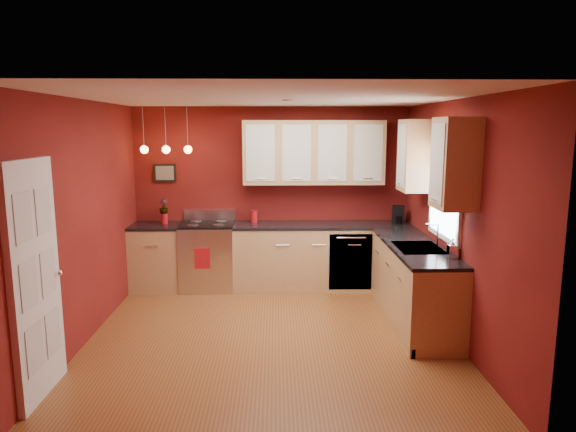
{
  "coord_description": "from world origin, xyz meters",
  "views": [
    {
      "loc": [
        0.06,
        -5.41,
        2.3
      ],
      "look_at": [
        0.21,
        1.0,
        1.19
      ],
      "focal_mm": 32.0,
      "sensor_mm": 36.0,
      "label": 1
    }
  ],
  "objects_px": {
    "soap_pump": "(453,248)",
    "coffee_maker": "(398,215)",
    "red_canister": "(254,216)",
    "gas_range": "(208,255)",
    "sink": "(419,250)"
  },
  "relations": [
    {
      "from": "sink",
      "to": "gas_range",
      "type": "bearing_deg",
      "value": 150.22
    },
    {
      "from": "red_canister",
      "to": "soap_pump",
      "type": "height_order",
      "value": "soap_pump"
    },
    {
      "from": "sink",
      "to": "soap_pump",
      "type": "relative_size",
      "value": 3.29
    },
    {
      "from": "sink",
      "to": "red_canister",
      "type": "distance_m",
      "value": 2.55
    },
    {
      "from": "coffee_maker",
      "to": "soap_pump",
      "type": "height_order",
      "value": "coffee_maker"
    },
    {
      "from": "gas_range",
      "to": "red_canister",
      "type": "relative_size",
      "value": 6.37
    },
    {
      "from": "gas_range",
      "to": "red_canister",
      "type": "distance_m",
      "value": 0.87
    },
    {
      "from": "sink",
      "to": "coffee_maker",
      "type": "xyz_separation_m",
      "value": [
        0.12,
        1.5,
        0.14
      ]
    },
    {
      "from": "soap_pump",
      "to": "coffee_maker",
      "type": "bearing_deg",
      "value": 92.91
    },
    {
      "from": "gas_range",
      "to": "sink",
      "type": "distance_m",
      "value": 3.05
    },
    {
      "from": "gas_range",
      "to": "red_canister",
      "type": "xyz_separation_m",
      "value": [
        0.66,
        0.13,
        0.55
      ]
    },
    {
      "from": "sink",
      "to": "red_canister",
      "type": "xyz_separation_m",
      "value": [
        -1.96,
        1.63,
        0.11
      ]
    },
    {
      "from": "coffee_maker",
      "to": "soap_pump",
      "type": "bearing_deg",
      "value": -73.19
    },
    {
      "from": "coffee_maker",
      "to": "soap_pump",
      "type": "xyz_separation_m",
      "value": [
        0.1,
        -2.0,
        -0.01
      ]
    },
    {
      "from": "gas_range",
      "to": "soap_pump",
      "type": "relative_size",
      "value": 5.22
    }
  ]
}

